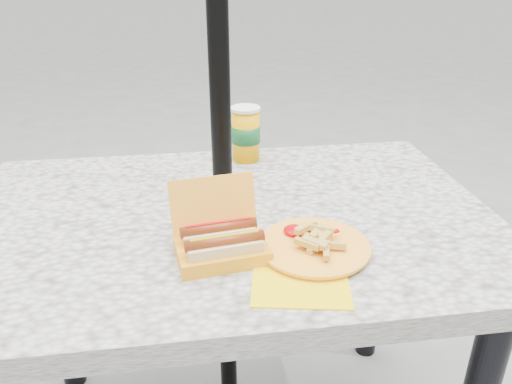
{
  "coord_description": "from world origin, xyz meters",
  "views": [
    {
      "loc": [
        -0.08,
        -0.99,
        1.28
      ],
      "look_at": [
        0.06,
        0.0,
        0.8
      ],
      "focal_mm": 35.0,
      "sensor_mm": 36.0,
      "label": 1
    }
  ],
  "objects": [
    {
      "name": "hotdog_box",
      "position": [
        -0.03,
        -0.17,
        0.78
      ],
      "size": [
        0.19,
        0.17,
        0.14
      ],
      "rotation": [
        0.0,
        0.0,
        0.14
      ],
      "color": "#FFA027",
      "rests_on": "picnic_table"
    },
    {
      "name": "soda_cup",
      "position": [
        0.08,
        0.32,
        0.83
      ],
      "size": [
        0.08,
        0.08,
        0.15
      ],
      "rotation": [
        0.0,
        0.0,
        -0.14
      ],
      "color": "#FFA900",
      "rests_on": "picnic_table"
    },
    {
      "name": "fries_plate",
      "position": [
        0.15,
        -0.19,
        0.76
      ],
      "size": [
        0.26,
        0.3,
        0.04
      ],
      "rotation": [
        0.0,
        0.0,
        -0.21
      ],
      "color": "yellow",
      "rests_on": "picnic_table"
    },
    {
      "name": "picnic_table",
      "position": [
        0.0,
        0.0,
        0.64
      ],
      "size": [
        1.2,
        0.8,
        0.75
      ],
      "color": "beige",
      "rests_on": "ground"
    },
    {
      "name": "umbrella_pole",
      "position": [
        0.0,
        0.16,
        1.1
      ],
      "size": [
        0.05,
        0.05,
        2.2
      ],
      "primitive_type": "cylinder",
      "color": "black",
      "rests_on": "ground"
    }
  ]
}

